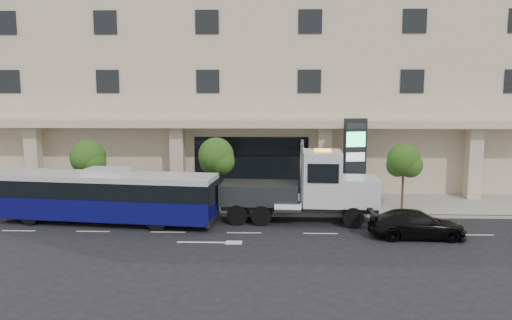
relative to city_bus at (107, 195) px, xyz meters
The scene contains 11 objects.
ground 7.91m from the city_bus, ahead, with size 120.00×120.00×0.00m, color black.
sidewalk 9.24m from the city_bus, 31.79° to the left, with size 120.00×6.00×0.15m, color gray.
curb 8.10m from the city_bus, 13.09° to the left, with size 120.00×0.30×0.15m, color gray.
convention_center 19.03m from the city_bus, 63.02° to the left, with size 60.00×17.60×20.00m.
tree_left 4.34m from the city_bus, 123.24° to the left, with size 2.27×2.20×4.22m.
tree_mid 6.91m from the city_bus, 30.44° to the left, with size 2.28×2.20×4.38m.
tree_right 17.67m from the city_bus, 11.11° to the left, with size 2.10×2.00×4.04m.
city_bus is the anchor object (origin of this frame).
tow_truck 11.17m from the city_bus, ahead, with size 10.05×3.01×4.56m.
black_sedan 16.71m from the city_bus, ahead, with size 1.96×4.81×1.40m, color black.
signage_pylon 15.08m from the city_bus, 16.38° to the left, with size 1.44×0.74×5.52m.
Camera 1 is at (1.45, -26.78, 7.44)m, focal length 35.00 mm.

